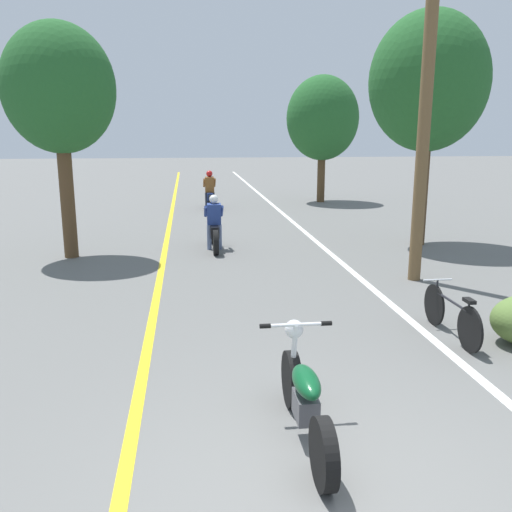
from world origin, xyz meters
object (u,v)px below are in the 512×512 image
motorcycle_foreground (305,398)px  motorcycle_rider_lead (214,229)px  utility_pole (427,83)px  roadside_tree_right_near (429,83)px  roadside_tree_left (59,90)px  roadside_tree_right_far (323,118)px  bicycle_parked (451,315)px  motorcycle_rider_far (210,194)px

motorcycle_foreground → motorcycle_rider_lead: size_ratio=1.02×
utility_pole → roadside_tree_right_near: size_ratio=1.26×
utility_pole → motorcycle_foreground: utility_pole is taller
utility_pole → roadside_tree_left: utility_pole is taller
utility_pole → motorcycle_foreground: size_ratio=3.66×
roadside_tree_right_far → motorcycle_rider_lead: bearing=-118.9°
roadside_tree_right_near → bicycle_parked: bearing=-109.8°
utility_pole → motorcycle_rider_far: bearing=108.4°
utility_pole → roadside_tree_right_near: bearing=65.3°
utility_pole → roadside_tree_right_near: (1.52, 3.32, 0.31)m
roadside_tree_right_near → motorcycle_foreground: size_ratio=2.90×
roadside_tree_left → motorcycle_foreground: roadside_tree_left is taller
roadside_tree_right_near → motorcycle_rider_far: size_ratio=2.91×
roadside_tree_left → roadside_tree_right_near: bearing=2.6°
motorcycle_rider_far → motorcycle_rider_lead: bearing=-91.6°
roadside_tree_right_far → motorcycle_rider_far: bearing=-162.4°
motorcycle_foreground → roadside_tree_right_far: bearing=75.7°
roadside_tree_right_far → bicycle_parked: (-1.90, -15.43, -3.08)m
roadside_tree_right_far → bicycle_parked: 15.84m
roadside_tree_left → motorcycle_rider_far: size_ratio=2.63×
roadside_tree_right_far → roadside_tree_left: (-8.33, -9.44, 0.35)m
motorcycle_foreground → motorcycle_rider_lead: bearing=92.7°
utility_pole → roadside_tree_left: 7.77m
utility_pole → bicycle_parked: 4.65m
motorcycle_foreground → motorcycle_rider_lead: 8.79m
motorcycle_foreground → motorcycle_rider_lead: (-0.41, 8.78, 0.10)m
roadside_tree_right_near → roadside_tree_right_far: size_ratio=1.12×
utility_pole → bicycle_parked: size_ratio=4.31×
roadside_tree_right_far → motorcycle_rider_lead: roadside_tree_right_far is taller
motorcycle_rider_lead → roadside_tree_right_near: bearing=-0.9°
roadside_tree_right_near → motorcycle_rider_lead: 6.41m
utility_pole → roadside_tree_left: bearing=157.9°
roadside_tree_left → bicycle_parked: roadside_tree_left is taller
roadside_tree_left → motorcycle_rider_lead: bearing=8.0°
roadside_tree_right_far → motorcycle_foreground: roadside_tree_right_far is taller
motorcycle_rider_far → bicycle_parked: motorcycle_rider_far is taller
roadside_tree_right_near → roadside_tree_left: size_ratio=1.11×
utility_pole → roadside_tree_right_far: utility_pole is taller
motorcycle_rider_lead → motorcycle_rider_far: size_ratio=0.99×
roadside_tree_right_near → utility_pole: bearing=-114.7°
motorcycle_foreground → roadside_tree_right_near: bearing=60.5°
utility_pole → roadside_tree_left: (-7.20, 2.93, 0.02)m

